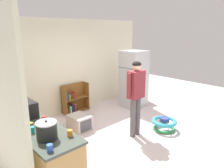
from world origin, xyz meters
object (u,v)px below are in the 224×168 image
at_px(kitchen_counter, 37,150).
at_px(standing_person, 136,92).
at_px(crock_pot, 47,130).
at_px(baby_walker, 164,124).
at_px(pet_carrier, 79,122).
at_px(red_cup, 44,119).
at_px(orange_cup, 70,133).
at_px(banana_bunch, 29,123).
at_px(amber_bottle, 26,125).
at_px(teal_cup, 32,130).
at_px(bookshelf, 74,101).
at_px(clear_bottle, 16,119).
at_px(refrigerator, 134,79).
at_px(blue_cup, 50,148).
at_px(microwave, 23,109).

bearing_deg(kitchen_counter, standing_person, -5.64).
bearing_deg(kitchen_counter, crock_pot, -96.06).
xyz_separation_m(kitchen_counter, baby_walker, (2.98, -0.55, -0.29)).
distance_m(pet_carrier, crock_pot, 2.29).
bearing_deg(red_cup, orange_cup, -87.56).
distance_m(crock_pot, banana_bunch, 0.64).
bearing_deg(amber_bottle, teal_cup, -76.59).
bearing_deg(banana_bunch, bookshelf, 41.98).
bearing_deg(amber_bottle, clear_bottle, 96.37).
relative_size(kitchen_counter, refrigerator, 1.12).
bearing_deg(standing_person, orange_cup, -166.87).
distance_m(crock_pot, blue_cup, 0.36).
xyz_separation_m(pet_carrier, red_cup, (-1.30, -0.88, 0.77)).
bearing_deg(refrigerator, kitchen_counter, -163.50).
xyz_separation_m(microwave, clear_bottle, (-0.22, -0.26, -0.04)).
bearing_deg(baby_walker, banana_bunch, 167.97).
bearing_deg(microwave, standing_person, -17.45).
height_order(bookshelf, standing_person, standing_person).
distance_m(microwave, red_cup, 0.48).
height_order(blue_cup, teal_cup, same).
distance_m(refrigerator, baby_walker, 1.95).
distance_m(microwave, blue_cup, 1.36).
bearing_deg(blue_cup, microwave, 81.24).
relative_size(kitchen_counter, orange_cup, 21.02).
bearing_deg(amber_bottle, kitchen_counter, 25.79).
distance_m(kitchen_counter, clear_bottle, 0.63).
xyz_separation_m(bookshelf, clear_bottle, (-2.24, -1.76, 0.64)).
xyz_separation_m(microwave, orange_cup, (0.20, -1.18, -0.09)).
distance_m(pet_carrier, amber_bottle, 2.11).
height_order(banana_bunch, teal_cup, teal_cup).
relative_size(crock_pot, red_cup, 3.10).
xyz_separation_m(microwave, banana_bunch, (-0.08, -0.38, -0.11)).
relative_size(refrigerator, pet_carrier, 3.22).
bearing_deg(refrigerator, microwave, -170.46).
relative_size(amber_bottle, red_cup, 2.59).
distance_m(microwave, orange_cup, 1.20).
distance_m(standing_person, banana_bunch, 2.33).
distance_m(refrigerator, pet_carrier, 2.34).
height_order(microwave, amber_bottle, microwave).
distance_m(blue_cup, teal_cup, 0.65).
xyz_separation_m(refrigerator, standing_person, (-1.47, -1.32, 0.15)).
bearing_deg(banana_bunch, clear_bottle, 140.44).
distance_m(blue_cup, red_cup, 0.97).
xyz_separation_m(crock_pot, blue_cup, (-0.13, -0.32, -0.08)).
height_order(orange_cup, teal_cup, same).
bearing_deg(amber_bottle, orange_cup, -57.66).
xyz_separation_m(orange_cup, teal_cup, (-0.36, 0.48, 0.00)).
bearing_deg(amber_bottle, pet_carrier, 31.10).
distance_m(amber_bottle, orange_cup, 0.73).
distance_m(banana_bunch, amber_bottle, 0.23).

